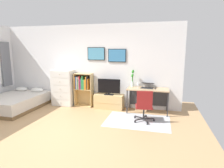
{
  "coord_description": "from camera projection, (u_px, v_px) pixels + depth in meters",
  "views": [
    {
      "loc": [
        2.37,
        -3.56,
        1.88
      ],
      "look_at": [
        1.07,
        1.5,
        0.94
      ],
      "focal_mm": 30.32,
      "sensor_mm": 36.0,
      "label": 1
    }
  ],
  "objects": [
    {
      "name": "wine_glass",
      "position": [
        138.0,
        84.0,
        5.68
      ],
      "size": [
        0.07,
        0.07,
        0.18
      ],
      "color": "silver",
      "rests_on": "desk"
    },
    {
      "name": "computer_mouse",
      "position": [
        155.0,
        88.0,
        5.6
      ],
      "size": [
        0.06,
        0.1,
        0.03
      ],
      "primitive_type": "ellipsoid",
      "color": "#262628",
      "rests_on": "desk"
    },
    {
      "name": "television",
      "position": [
        109.0,
        87.0,
        6.03
      ],
      "size": [
        0.73,
        0.16,
        0.51
      ],
      "color": "black",
      "rests_on": "tv_stand"
    },
    {
      "name": "tv_stand",
      "position": [
        109.0,
        101.0,
        6.14
      ],
      "size": [
        0.94,
        0.41,
        0.46
      ],
      "color": "tan",
      "rests_on": "ground_plane"
    },
    {
      "name": "desk",
      "position": [
        148.0,
        92.0,
        5.75
      ],
      "size": [
        1.22,
        0.6,
        0.74
      ],
      "color": "tan",
      "rests_on": "ground_plane"
    },
    {
      "name": "wall_back_with_posters",
      "position": [
        88.0,
        66.0,
        6.38
      ],
      "size": [
        6.12,
        0.09,
        2.7
      ],
      "color": "white",
      "rests_on": "ground_plane"
    },
    {
      "name": "bamboo_vase",
      "position": [
        133.0,
        79.0,
        5.92
      ],
      "size": [
        0.09,
        0.09,
        0.53
      ],
      "color": "silver",
      "rests_on": "desk"
    },
    {
      "name": "dresser",
      "position": [
        63.0,
        88.0,
        6.45
      ],
      "size": [
        0.73,
        0.46,
        1.22
      ],
      "color": "white",
      "rests_on": "ground_plane"
    },
    {
      "name": "laptop",
      "position": [
        148.0,
        86.0,
        5.77
      ],
      "size": [
        0.41,
        0.43,
        0.16
      ],
      "rotation": [
        0.0,
        0.0,
        -0.11
      ],
      "color": "#333338",
      "rests_on": "desk"
    },
    {
      "name": "ground_plane",
      "position": [
        50.0,
        134.0,
        4.31
      ],
      "size": [
        7.2,
        7.2,
        0.0
      ],
      "primitive_type": "plane",
      "color": "tan"
    },
    {
      "name": "office_chair",
      "position": [
        144.0,
        105.0,
        4.92
      ],
      "size": [
        0.57,
        0.58,
        0.86
      ],
      "rotation": [
        0.0,
        0.0,
        0.14
      ],
      "color": "#232326",
      "rests_on": "ground_plane"
    },
    {
      "name": "bookshelf",
      "position": [
        83.0,
        86.0,
        6.32
      ],
      "size": [
        0.6,
        0.3,
        1.11
      ],
      "color": "tan",
      "rests_on": "ground_plane"
    },
    {
      "name": "bed",
      "position": [
        16.0,
        102.0,
        6.13
      ],
      "size": [
        1.48,
        1.95,
        0.56
      ],
      "rotation": [
        0.0,
        0.0,
        0.01
      ],
      "color": "brown",
      "rests_on": "ground_plane"
    },
    {
      "name": "area_rug",
      "position": [
        137.0,
        121.0,
        5.07
      ],
      "size": [
        1.7,
        1.2,
        0.01
      ],
      "primitive_type": "cube",
      "color": "#B2B7BC",
      "rests_on": "ground_plane"
    }
  ]
}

